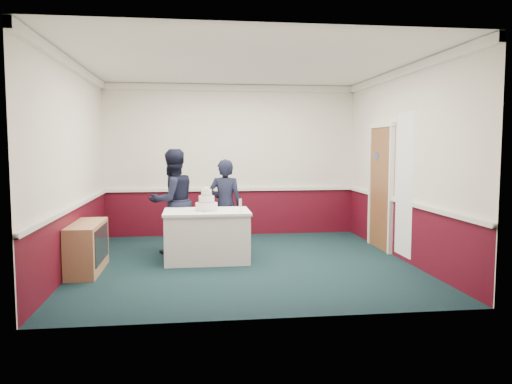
{
  "coord_description": "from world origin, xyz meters",
  "views": [
    {
      "loc": [
        -0.78,
        -7.47,
        1.78
      ],
      "look_at": [
        0.16,
        -0.1,
        1.1
      ],
      "focal_mm": 35.0,
      "sensor_mm": 36.0,
      "label": 1
    }
  ],
  "objects": [
    {
      "name": "cake_knife",
      "position": [
        -0.6,
        0.04,
        0.79
      ],
      "size": [
        0.05,
        0.22,
        0.0
      ],
      "primitive_type": "cube",
      "rotation": [
        0.0,
        0.0,
        -0.16
      ],
      "color": "silver",
      "rests_on": "cake_table"
    },
    {
      "name": "person_woman",
      "position": [
        -0.23,
        0.9,
        0.79
      ],
      "size": [
        0.65,
        0.5,
        1.57
      ],
      "primitive_type": "imported",
      "rotation": [
        0.0,
        0.0,
        2.9
      ],
      "color": "black",
      "rests_on": "ground"
    },
    {
      "name": "cake_table",
      "position": [
        -0.57,
        0.24,
        0.4
      ],
      "size": [
        1.32,
        0.92,
        0.79
      ],
      "color": "white",
      "rests_on": "ground"
    },
    {
      "name": "champagne_flute",
      "position": [
        -0.07,
        -0.04,
        0.93
      ],
      "size": [
        0.05,
        0.05,
        0.21
      ],
      "color": "silver",
      "rests_on": "cake_table"
    },
    {
      "name": "sideboard",
      "position": [
        -2.28,
        -0.24,
        0.35
      ],
      "size": [
        0.41,
        1.2,
        0.7
      ],
      "color": "#AE7E54",
      "rests_on": "ground"
    },
    {
      "name": "person_man",
      "position": [
        -1.12,
        0.92,
        0.87
      ],
      "size": [
        1.07,
        1.01,
        1.74
      ],
      "primitive_type": "imported",
      "rotation": [
        0.0,
        0.0,
        3.72
      ],
      "color": "black",
      "rests_on": "ground"
    },
    {
      "name": "room_shell",
      "position": [
        0.08,
        0.61,
        1.97
      ],
      "size": [
        5.0,
        5.0,
        3.0
      ],
      "color": "white",
      "rests_on": "ground"
    },
    {
      "name": "ground",
      "position": [
        0.0,
        0.0,
        0.0
      ],
      "size": [
        5.0,
        5.0,
        0.0
      ],
      "primitive_type": "plane",
      "color": "#132F30",
      "rests_on": "ground"
    },
    {
      "name": "wedding_cake",
      "position": [
        -0.57,
        0.24,
        0.9
      ],
      "size": [
        0.35,
        0.35,
        0.36
      ],
      "color": "white",
      "rests_on": "cake_table"
    }
  ]
}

